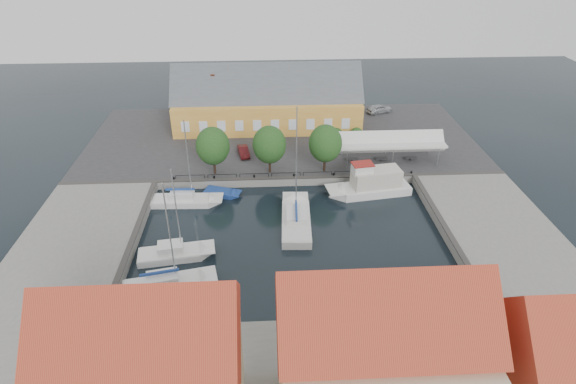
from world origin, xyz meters
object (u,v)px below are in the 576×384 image
object	(u,v)px
car_silver	(379,109)
trawler	(371,186)
west_boat_c	(175,255)
launch_nw	(222,194)
car_red	(244,151)
launch_sw	(138,322)
center_sailboat	(296,221)
warehouse	(263,103)
west_boat_d	(168,286)
tent_canopy	(391,142)
west_boat_a	(186,201)

from	to	relation	value
car_silver	trawler	world-z (taller)	trawler
west_boat_c	launch_nw	size ratio (longest dim) A/B	2.14
car_red	launch_sw	bearing A→B (deg)	-116.06
center_sailboat	launch_sw	world-z (taller)	center_sailboat
car_red	warehouse	bearing A→B (deg)	64.62
launch_sw	launch_nw	distance (m)	21.79
car_silver	car_red	xyz separation A→B (m)	(-22.06, -14.95, -0.15)
car_red	launch_sw	world-z (taller)	car_red
trawler	west_boat_d	xyz separation A→B (m)	(-22.12, -16.13, -0.75)
west_boat_c	launch_sw	distance (m)	9.06
tent_canopy	center_sailboat	xyz separation A→B (m)	(-13.35, -12.98, -3.32)
center_sailboat	west_boat_c	xyz separation A→B (m)	(-12.53, -5.25, -0.10)
west_boat_d	launch_sw	bearing A→B (deg)	-112.73
tent_canopy	launch_nw	size ratio (longest dim) A/B	2.88
car_silver	launch_nw	xyz separation A→B (m)	(-24.56, -23.72, -1.66)
car_silver	west_boat_d	bearing A→B (deg)	122.50
west_boat_d	launch_nw	size ratio (longest dim) A/B	2.37
warehouse	west_boat_c	bearing A→B (deg)	-106.13
warehouse	center_sailboat	xyz separation A→B (m)	(3.25, -26.84, -4.07)
west_boat_d	center_sailboat	bearing A→B (deg)	38.44
west_boat_c	west_boat_d	distance (m)	4.65
trawler	west_boat_c	bearing A→B (deg)	-152.63
trawler	warehouse	bearing A→B (deg)	122.02
center_sailboat	launch_nw	bearing A→B (deg)	141.37
trawler	launch_sw	xyz separation A→B (m)	(-23.90, -20.37, -0.93)
west_boat_d	tent_canopy	bearing A→B (deg)	41.54
west_boat_a	warehouse	bearing A→B (deg)	66.49
tent_canopy	trawler	bearing A→B (deg)	-118.76
west_boat_c	launch_sw	size ratio (longest dim) A/B	2.07
car_silver	trawler	distance (m)	25.20
tent_canopy	west_boat_a	xyz separation A→B (m)	(-26.09, -7.98, -3.41)
tent_canopy	west_boat_d	size ratio (longest dim) A/B	1.22
car_red	launch_sw	distance (m)	30.94
tent_canopy	car_silver	bearing A→B (deg)	81.71
west_boat_a	west_boat_d	xyz separation A→B (m)	(0.27, -14.91, -0.00)
tent_canopy	launch_nw	bearing A→B (deg)	-164.54
car_silver	launch_sw	distance (m)	54.02
west_boat_c	trawler	bearing A→B (deg)	27.37
center_sailboat	trawler	bearing A→B (deg)	32.86
west_boat_a	tent_canopy	bearing A→B (deg)	17.00
trawler	car_red	bearing A→B (deg)	149.10
center_sailboat	west_boat_a	xyz separation A→B (m)	(-12.75, 5.00, -0.09)
west_boat_d	launch_sw	xyz separation A→B (m)	(-1.78, -4.24, -0.18)
west_boat_a	west_boat_d	world-z (taller)	west_boat_d
trawler	launch_nw	size ratio (longest dim) A/B	2.20
launch_sw	launch_nw	world-z (taller)	launch_sw
west_boat_a	launch_nw	size ratio (longest dim) A/B	2.29
tent_canopy	west_boat_c	distance (m)	31.84
center_sailboat	west_boat_c	bearing A→B (deg)	-157.26
west_boat_c	west_boat_a	bearing A→B (deg)	91.22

